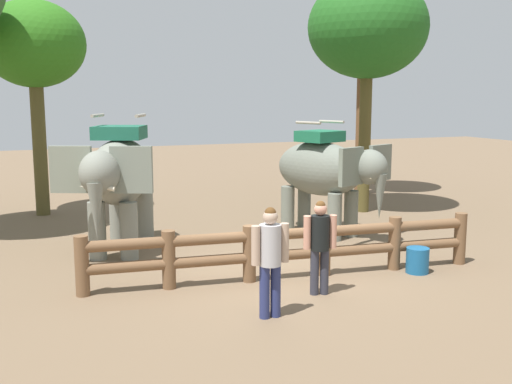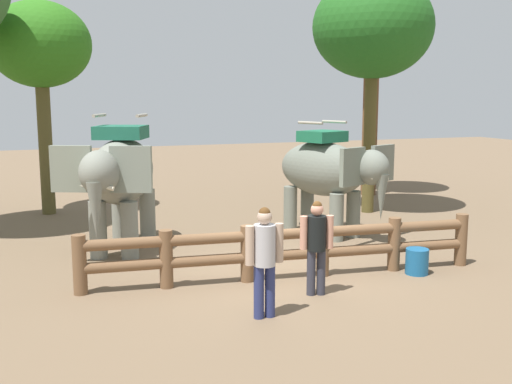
{
  "view_description": "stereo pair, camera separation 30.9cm",
  "coord_description": "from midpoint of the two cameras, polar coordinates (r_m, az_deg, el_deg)",
  "views": [
    {
      "loc": [
        -4.57,
        -10.23,
        3.41
      ],
      "look_at": [
        0.0,
        1.37,
        1.4
      ],
      "focal_mm": 42.46,
      "sensor_mm": 36.0,
      "label": 1
    },
    {
      "loc": [
        -4.28,
        -10.34,
        3.41
      ],
      "look_at": [
        0.0,
        1.37,
        1.4
      ],
      "focal_mm": 42.46,
      "sensor_mm": 36.0,
      "label": 2
    }
  ],
  "objects": [
    {
      "name": "tourist_man_in_blue",
      "position": [
        9.26,
        0.39,
        -5.89
      ],
      "size": [
        0.61,
        0.34,
        1.74
      ],
      "color": "navy",
      "rests_on": "ground"
    },
    {
      "name": "log_fence",
      "position": [
        11.33,
        2.21,
        -5.19
      ],
      "size": [
        7.6,
        0.98,
        1.05
      ],
      "color": "brown",
      "rests_on": "ground"
    },
    {
      "name": "elephant_near_left",
      "position": [
        13.37,
        -13.48,
        1.5
      ],
      "size": [
        2.63,
        3.56,
        3.0
      ],
      "color": "gray",
      "rests_on": "ground"
    },
    {
      "name": "tree_deep_back",
      "position": [
        18.24,
        -20.65,
        12.67
      ],
      "size": [
        2.81,
        2.81,
        5.99
      ],
      "color": "brown",
      "rests_on": "ground"
    },
    {
      "name": "tourist_woman_in_black",
      "position": [
        10.38,
        5.2,
        -4.59
      ],
      "size": [
        0.57,
        0.38,
        1.64
      ],
      "color": "#2F303C",
      "rests_on": "ground"
    },
    {
      "name": "elephant_center",
      "position": [
        14.76,
        6.01,
        1.92
      ],
      "size": [
        2.39,
        3.31,
        2.78
      ],
      "color": "slate",
      "rests_on": "ground"
    },
    {
      "name": "ground_plane",
      "position": [
        11.7,
        1.71,
        -7.78
      ],
      "size": [
        60.0,
        60.0,
        0.0
      ],
      "primitive_type": "plane",
      "color": "brown"
    },
    {
      "name": "tree_back_center",
      "position": [
        17.91,
        9.98,
        14.9
      ],
      "size": [
        3.39,
        3.39,
        6.73
      ],
      "color": "brown",
      "rests_on": "ground"
    },
    {
      "name": "tree_far_left",
      "position": [
        21.18,
        9.93,
        15.31
      ],
      "size": [
        2.91,
        2.91,
        7.17
      ],
      "color": "brown",
      "rests_on": "ground"
    },
    {
      "name": "feed_bucket",
      "position": [
        12.12,
        14.26,
        -6.26
      ],
      "size": [
        0.44,
        0.44,
        0.49
      ],
      "color": "#19598C",
      "rests_on": "ground"
    }
  ]
}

